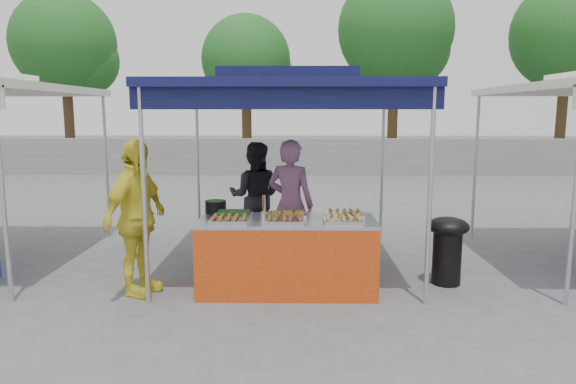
{
  "coord_description": "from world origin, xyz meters",
  "views": [
    {
      "loc": [
        0.1,
        -5.8,
        2.05
      ],
      "look_at": [
        0.0,
        0.6,
        1.05
      ],
      "focal_mm": 32.0,
      "sensor_mm": 36.0,
      "label": 1
    }
  ],
  "objects_px": {
    "customer_person": "(136,218)",
    "wok_burner": "(447,244)",
    "vendor_table": "(287,255)",
    "vendor_woman": "(291,204)",
    "helper_man": "(255,196)",
    "cooking_pot": "(216,207)"
  },
  "relations": [
    {
      "from": "customer_person",
      "to": "wok_burner",
      "type": "bearing_deg",
      "value": -64.83
    },
    {
      "from": "vendor_table",
      "to": "customer_person",
      "type": "xyz_separation_m",
      "value": [
        -1.68,
        -0.12,
        0.45
      ]
    },
    {
      "from": "vendor_woman",
      "to": "helper_man",
      "type": "bearing_deg",
      "value": -37.86
    },
    {
      "from": "vendor_table",
      "to": "wok_burner",
      "type": "distance_m",
      "value": 1.93
    },
    {
      "from": "vendor_table",
      "to": "cooking_pot",
      "type": "height_order",
      "value": "cooking_pot"
    },
    {
      "from": "wok_burner",
      "to": "helper_man",
      "type": "height_order",
      "value": "helper_man"
    },
    {
      "from": "cooking_pot",
      "to": "vendor_woman",
      "type": "relative_size",
      "value": 0.15
    },
    {
      "from": "helper_man",
      "to": "vendor_woman",
      "type": "bearing_deg",
      "value": 124.41
    },
    {
      "from": "helper_man",
      "to": "customer_person",
      "type": "height_order",
      "value": "customer_person"
    },
    {
      "from": "wok_burner",
      "to": "customer_person",
      "type": "xyz_separation_m",
      "value": [
        -3.6,
        -0.4,
        0.39
      ]
    },
    {
      "from": "vendor_woman",
      "to": "vendor_table",
      "type": "bearing_deg",
      "value": 109.74
    },
    {
      "from": "cooking_pot",
      "to": "vendor_woman",
      "type": "xyz_separation_m",
      "value": [
        0.89,
        0.56,
        -0.07
      ]
    },
    {
      "from": "helper_man",
      "to": "customer_person",
      "type": "xyz_separation_m",
      "value": [
        -1.17,
        -1.95,
        0.07
      ]
    },
    {
      "from": "wok_burner",
      "to": "vendor_woman",
      "type": "bearing_deg",
      "value": 174.62
    },
    {
      "from": "customer_person",
      "to": "vendor_table",
      "type": "bearing_deg",
      "value": -67.16
    },
    {
      "from": "wok_burner",
      "to": "customer_person",
      "type": "distance_m",
      "value": 3.64
    },
    {
      "from": "cooking_pot",
      "to": "wok_burner",
      "type": "distance_m",
      "value": 2.81
    },
    {
      "from": "cooking_pot",
      "to": "wok_burner",
      "type": "xyz_separation_m",
      "value": [
        2.78,
        -0.07,
        -0.44
      ]
    },
    {
      "from": "cooking_pot",
      "to": "customer_person",
      "type": "bearing_deg",
      "value": -150.11
    },
    {
      "from": "cooking_pot",
      "to": "customer_person",
      "type": "relative_size",
      "value": 0.14
    },
    {
      "from": "helper_man",
      "to": "cooking_pot",
      "type": "bearing_deg",
      "value": 80.44
    },
    {
      "from": "cooking_pot",
      "to": "helper_man",
      "type": "relative_size",
      "value": 0.15
    }
  ]
}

